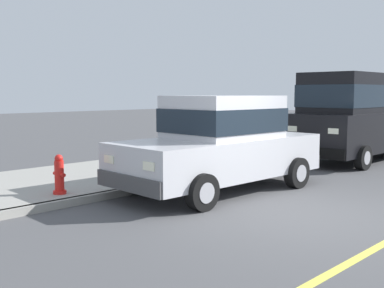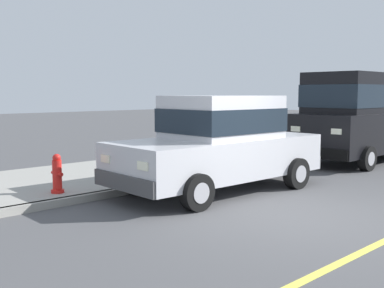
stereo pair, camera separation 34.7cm
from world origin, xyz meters
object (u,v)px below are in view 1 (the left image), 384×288
(car_silver_sedan, at_px, (221,142))
(fire_hydrant, at_px, (59,176))
(car_black_van, at_px, (356,113))
(dog_white, at_px, (157,154))

(car_silver_sedan, xyz_separation_m, fire_hydrant, (-1.49, -2.77, -0.51))
(car_black_van, bearing_deg, car_silver_sedan, -89.76)
(car_black_van, xyz_separation_m, dog_white, (-2.73, -5.30, -0.97))
(car_black_van, bearing_deg, fire_hydrant, -99.50)
(car_silver_sedan, xyz_separation_m, dog_white, (-2.75, 0.70, -0.55))
(car_black_van, relative_size, dog_white, 7.13)
(car_silver_sedan, relative_size, dog_white, 6.76)
(car_silver_sedan, relative_size, fire_hydrant, 6.42)
(dog_white, distance_m, fire_hydrant, 3.69)
(car_black_van, relative_size, fire_hydrant, 6.77)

